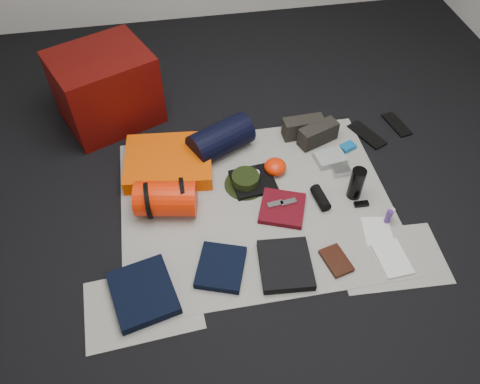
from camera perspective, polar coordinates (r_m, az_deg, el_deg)
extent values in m
cube|color=black|center=(2.82, 2.00, -1.63)|extent=(4.50, 4.50, 0.02)
cube|color=#B5B3A7|center=(2.81, 2.00, -1.46)|extent=(1.60, 1.30, 0.01)
cube|color=#B5B3A7|center=(2.49, -11.76, -13.36)|extent=(0.61, 0.44, 0.00)
cube|color=#B5B3A7|center=(2.71, 17.88, -7.59)|extent=(0.60, 0.43, 0.00)
cube|color=#4F0805|center=(3.34, -16.05, 12.07)|extent=(0.76, 0.71, 0.51)
cube|color=#FA5402|center=(3.01, -8.70, 3.66)|extent=(0.58, 0.49, 0.10)
cylinder|color=red|center=(2.73, -9.02, -0.82)|extent=(0.38, 0.27, 0.21)
cylinder|color=black|center=(2.73, -11.11, -1.03)|extent=(0.02, 0.22, 0.22)
cylinder|color=black|center=(2.72, -6.95, -0.47)|extent=(0.03, 0.22, 0.22)
cylinder|color=black|center=(3.04, -2.36, 6.46)|extent=(0.46, 0.37, 0.21)
cylinder|color=black|center=(2.90, 0.67, 0.96)|extent=(0.27, 0.27, 0.01)
cylinder|color=black|center=(2.87, 0.68, 1.50)|extent=(0.17, 0.17, 0.07)
cube|color=black|center=(3.21, 7.69, 7.82)|extent=(0.28, 0.12, 0.14)
cube|color=black|center=(3.17, 9.49, 6.98)|extent=(0.29, 0.19, 0.14)
cube|color=black|center=(3.34, 15.18, 6.74)|extent=(0.21, 0.30, 0.02)
cube|color=black|center=(3.48, 18.55, 7.82)|extent=(0.14, 0.26, 0.01)
cube|color=black|center=(2.49, -11.72, -11.94)|extent=(0.38, 0.41, 0.05)
cube|color=black|center=(2.53, -2.34, -9.14)|extent=(0.32, 0.34, 0.04)
cube|color=black|center=(2.54, 5.56, -8.83)|extent=(0.30, 0.33, 0.05)
cube|color=black|center=(2.91, 1.62, 1.31)|extent=(0.28, 0.27, 0.03)
cube|color=#570912|center=(2.77, 5.19, -1.98)|extent=(0.33, 0.33, 0.03)
ellipsoid|color=red|center=(2.95, 4.32, 3.09)|extent=(0.15, 0.15, 0.09)
cube|color=#919992|center=(3.09, 10.91, 4.07)|extent=(0.20, 0.16, 0.05)
cylinder|color=black|center=(2.85, 14.00, 1.02)|extent=(0.10, 0.10, 0.22)
cylinder|color=black|center=(2.83, 9.79, -0.70)|extent=(0.09, 0.18, 0.07)
cube|color=#A8A9AD|center=(3.02, 12.25, 2.49)|extent=(0.11, 0.07, 0.04)
cube|color=#105E9D|center=(3.20, 12.98, 5.38)|extent=(0.12, 0.10, 0.03)
cylinder|color=#462578|center=(2.81, 17.62, -2.89)|extent=(0.04, 0.04, 0.10)
cylinder|color=#AEB3AF|center=(2.83, 17.86, -2.63)|extent=(0.04, 0.04, 0.10)
cube|color=black|center=(2.61, 11.64, -8.19)|extent=(0.16, 0.21, 0.03)
cube|color=silver|center=(2.70, 18.07, -7.70)|extent=(0.17, 0.24, 0.01)
cube|color=silver|center=(2.79, 16.40, -4.62)|extent=(0.19, 0.22, 0.01)
cube|color=black|center=(2.88, 14.56, -1.42)|extent=(0.09, 0.04, 0.02)
cube|color=#A8A9AD|center=(2.47, -12.93, -14.39)|extent=(0.11, 0.11, 0.01)
cylinder|color=beige|center=(2.91, 1.91, 2.20)|extent=(0.05, 0.05, 0.04)
cube|color=#A8A9AD|center=(2.76, 4.32, -1.46)|extent=(0.10, 0.05, 0.01)
cube|color=#A8A9AD|center=(2.77, 5.93, -1.24)|extent=(0.10, 0.05, 0.01)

